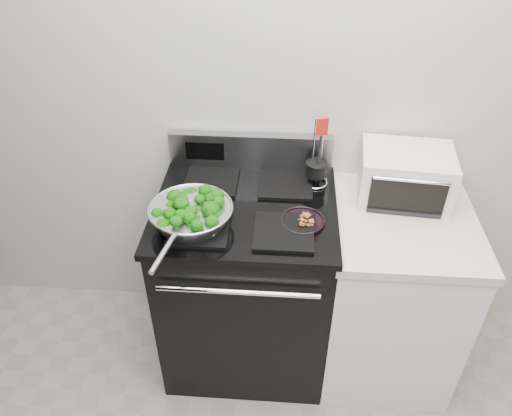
# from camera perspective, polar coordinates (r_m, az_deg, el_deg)

# --- Properties ---
(back_wall) EXTENTS (4.00, 0.02, 2.70)m
(back_wall) POSITION_cam_1_polar(r_m,az_deg,el_deg) (2.24, 7.32, 13.43)
(back_wall) COLOR #B6B4AD
(back_wall) RESTS_ON ground
(gas_range) EXTENTS (0.79, 0.69, 1.13)m
(gas_range) POSITION_cam_1_polar(r_m,az_deg,el_deg) (2.46, -1.09, -8.37)
(gas_range) COLOR black
(gas_range) RESTS_ON floor
(counter) EXTENTS (0.62, 0.68, 0.92)m
(counter) POSITION_cam_1_polar(r_m,az_deg,el_deg) (2.52, 14.85, -9.38)
(counter) COLOR white
(counter) RESTS_ON floor
(skillet) EXTENTS (0.35, 0.54, 0.07)m
(skillet) POSITION_cam_1_polar(r_m,az_deg,el_deg) (2.03, -7.47, -0.69)
(skillet) COLOR silver
(skillet) RESTS_ON gas_range
(broccoli_pile) EXTENTS (0.27, 0.27, 0.09)m
(broccoli_pile) POSITION_cam_1_polar(r_m,az_deg,el_deg) (2.02, -7.49, -0.21)
(broccoli_pile) COLOR #073104
(broccoli_pile) RESTS_ON skillet
(bacon_plate) EXTENTS (0.18, 0.18, 0.04)m
(bacon_plate) POSITION_cam_1_polar(r_m,az_deg,el_deg) (2.06, 5.34, -1.24)
(bacon_plate) COLOR black
(bacon_plate) RESTS_ON gas_range
(utensil_holder) EXTENTS (0.11, 0.11, 0.34)m
(utensil_holder) POSITION_cam_1_polar(r_m,az_deg,el_deg) (2.27, 6.90, 4.08)
(utensil_holder) COLOR silver
(utensil_holder) RESTS_ON gas_range
(toaster_oven) EXTENTS (0.41, 0.33, 0.22)m
(toaster_oven) POSITION_cam_1_polar(r_m,az_deg,el_deg) (2.29, 16.66, 3.63)
(toaster_oven) COLOR white
(toaster_oven) RESTS_ON counter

